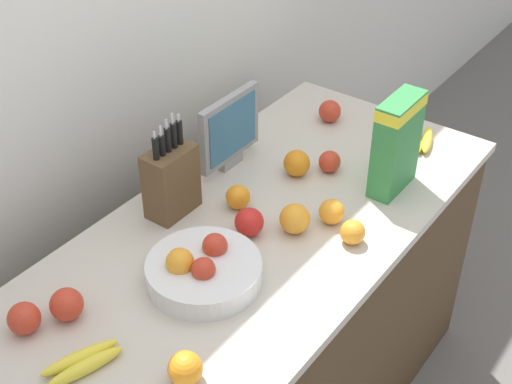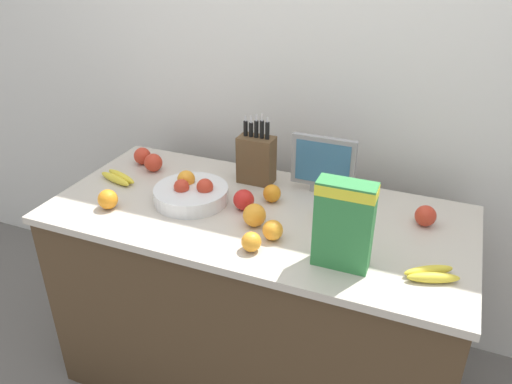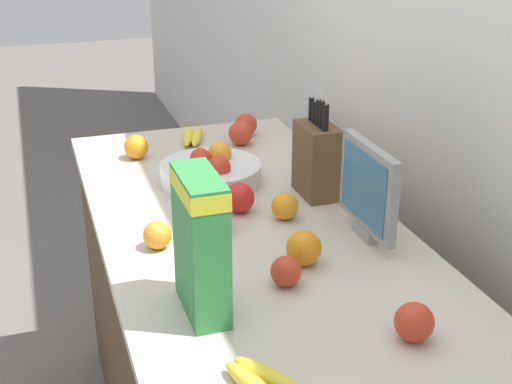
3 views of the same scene
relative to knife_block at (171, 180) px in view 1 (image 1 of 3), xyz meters
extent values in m
cube|color=silver|center=(0.10, 0.36, 0.30)|extent=(9.00, 0.06, 2.60)
cube|color=#4C3823|center=(0.10, -0.24, -0.57)|extent=(1.61, 0.73, 0.86)
cube|color=beige|center=(0.10, -0.24, -0.12)|extent=(1.64, 0.76, 0.03)
cube|color=brown|center=(0.00, 0.00, -0.01)|extent=(0.15, 0.09, 0.21)
cylinder|color=black|center=(-0.05, 0.00, 0.13)|extent=(0.02, 0.02, 0.06)
cube|color=silver|center=(-0.05, 0.00, 0.17)|extent=(0.01, 0.00, 0.02)
cylinder|color=black|center=(-0.02, 0.00, 0.13)|extent=(0.02, 0.02, 0.06)
cube|color=silver|center=(-0.02, 0.00, 0.17)|extent=(0.01, 0.00, 0.03)
cylinder|color=black|center=(0.00, 0.00, 0.13)|extent=(0.02, 0.02, 0.07)
cube|color=silver|center=(0.00, 0.00, 0.18)|extent=(0.01, 0.00, 0.03)
cylinder|color=black|center=(0.02, 0.00, 0.14)|extent=(0.02, 0.02, 0.07)
cube|color=silver|center=(0.02, 0.00, 0.19)|extent=(0.01, 0.00, 0.03)
cylinder|color=black|center=(0.05, 0.00, 0.13)|extent=(0.02, 0.02, 0.07)
cube|color=silver|center=(0.05, 0.00, 0.18)|extent=(0.01, 0.00, 0.02)
cube|color=gray|center=(0.29, 0.01, -0.09)|extent=(0.09, 0.03, 0.03)
cube|color=gray|center=(0.29, 0.01, 0.03)|extent=(0.27, 0.02, 0.21)
cube|color=#33668C|center=(0.29, 0.00, 0.03)|extent=(0.23, 0.00, 0.18)
cube|color=#338442|center=(0.48, -0.45, 0.04)|extent=(0.18, 0.08, 0.30)
cube|color=yellow|center=(0.48, -0.45, 0.17)|extent=(0.19, 0.08, 0.04)
cylinder|color=silver|center=(-0.18, -0.26, -0.08)|extent=(0.30, 0.30, 0.06)
sphere|color=red|center=(-0.12, -0.25, -0.04)|extent=(0.07, 0.07, 0.07)
sphere|color=orange|center=(-0.22, -0.22, -0.04)|extent=(0.07, 0.07, 0.07)
sphere|color=red|center=(-0.20, -0.29, -0.04)|extent=(0.06, 0.06, 0.06)
ellipsoid|color=yellow|center=(0.76, -0.40, -0.09)|extent=(0.16, 0.12, 0.03)
ellipsoid|color=yellow|center=(0.77, -0.44, -0.09)|extent=(0.17, 0.09, 0.03)
ellipsoid|color=yellow|center=(-0.55, -0.21, -0.09)|extent=(0.19, 0.10, 0.03)
ellipsoid|color=yellow|center=(-0.56, -0.25, -0.09)|extent=(0.19, 0.09, 0.03)
sphere|color=red|center=(-0.56, -0.03, -0.07)|extent=(0.08, 0.08, 0.08)
sphere|color=red|center=(-0.47, -0.08, -0.07)|extent=(0.08, 0.08, 0.08)
sphere|color=red|center=(0.45, -0.26, -0.07)|extent=(0.07, 0.07, 0.07)
sphere|color=red|center=(0.05, -0.24, -0.07)|extent=(0.08, 0.08, 0.08)
sphere|color=red|center=(0.71, -0.09, -0.07)|extent=(0.08, 0.08, 0.08)
sphere|color=orange|center=(0.18, -0.49, -0.07)|extent=(0.07, 0.07, 0.07)
sphere|color=orange|center=(-0.45, -0.44, -0.07)|extent=(0.08, 0.08, 0.08)
sphere|color=orange|center=(0.13, -0.34, -0.07)|extent=(0.09, 0.09, 0.09)
sphere|color=orange|center=(0.13, -0.14, -0.07)|extent=(0.07, 0.07, 0.07)
sphere|color=orange|center=(0.37, -0.18, -0.07)|extent=(0.08, 0.08, 0.08)
sphere|color=orange|center=(0.23, -0.40, -0.07)|extent=(0.07, 0.07, 0.07)
camera|label=1|loc=(-1.19, -1.17, 1.15)|focal=50.00mm
camera|label=2|loc=(0.74, -1.79, 0.87)|focal=35.00mm
camera|label=3|loc=(1.72, -0.75, 0.70)|focal=50.00mm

